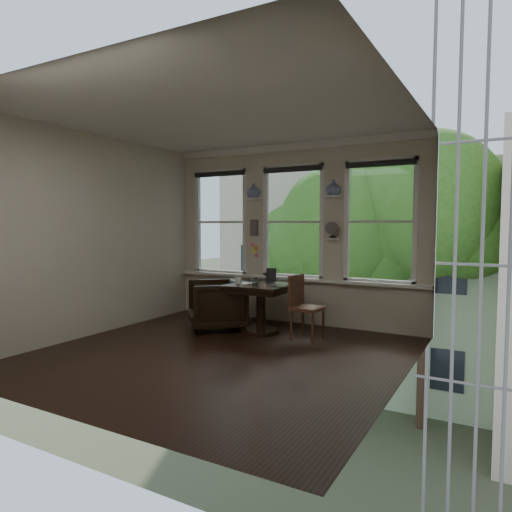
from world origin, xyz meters
The scene contains 25 objects.
ground centered at (0.00, 0.00, 0.00)m, with size 4.50×4.50×0.00m, color black.
ceiling centered at (0.00, 0.00, 3.00)m, with size 4.50×4.50×0.00m, color silver.
wall_back centered at (0.00, 2.25, 1.50)m, with size 4.50×4.50×0.00m, color beige.
wall_front centered at (0.00, -2.25, 1.50)m, with size 4.50×4.50×0.00m, color beige.
wall_left centered at (-2.25, 0.00, 1.50)m, with size 4.50×4.50×0.00m, color beige.
wall_right centered at (2.25, 0.00, 1.50)m, with size 4.50×4.50×0.00m, color beige.
window_left centered at (-1.45, 2.25, 1.70)m, with size 1.10×0.12×1.90m, color white, non-canonical shape.
window_center centered at (0.00, 2.25, 1.70)m, with size 1.10×0.12×1.90m, color white, non-canonical shape.
window_right centered at (1.45, 2.25, 1.70)m, with size 1.10×0.12×1.90m, color white, non-canonical shape.
shelf_left centered at (-0.72, 2.15, 2.10)m, with size 0.26×0.16×0.03m, color white.
shelf_right centered at (0.72, 2.15, 2.10)m, with size 0.26×0.16×0.03m, color white.
intercom centered at (-0.72, 2.18, 1.60)m, with size 0.14×0.06×0.28m, color #59544F.
sticky_notes centered at (-0.72, 2.19, 1.25)m, with size 0.16×0.01×0.24m, color pink, non-canonical shape.
desk_fan centered at (0.72, 2.13, 1.53)m, with size 0.20×0.20×0.24m, color #59544F, non-canonical shape.
vase_left centered at (-0.72, 2.15, 2.24)m, with size 0.24×0.24×0.25m, color silver.
vase_right centered at (0.72, 2.15, 2.24)m, with size 0.24×0.24×0.25m, color silver.
table centered at (-0.11, 1.28, 0.38)m, with size 0.90×0.90×0.75m, color black, non-canonical shape.
armchair_left centered at (-0.82, 1.15, 0.39)m, with size 0.83×0.85×0.78m, color black.
cushion_red centered at (-0.82, 1.15, 0.45)m, with size 0.45×0.45×0.06m, color maroon.
side_chair_right centered at (0.67, 1.27, 0.46)m, with size 0.42×0.42×0.92m, color #4E271B, non-canonical shape.
laptop centered at (0.26, 1.13, 0.76)m, with size 0.29×0.19×0.02m, color black.
mug centered at (-0.41, 1.10, 0.80)m, with size 0.11×0.11×0.10m, color white.
drinking_glass centered at (-0.17, 1.21, 0.80)m, with size 0.12×0.12×0.10m, color white.
tablet centered at (-0.08, 1.56, 0.86)m, with size 0.16×0.02×0.22m, color black.
papers centered at (-0.37, 1.24, 0.75)m, with size 0.22×0.30×0.00m, color silver.
Camera 1 is at (3.19, -4.78, 1.66)m, focal length 32.00 mm.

